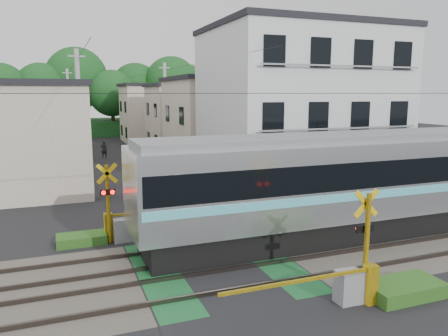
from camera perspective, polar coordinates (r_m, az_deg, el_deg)
name	(u,v)px	position (r m, az deg, el deg)	size (l,w,h in m)	color
ground	(217,267)	(14.64, -0.98, -12.77)	(120.00, 120.00, 0.00)	black
track_bed	(217,266)	(14.62, -0.98, -12.64)	(120.00, 120.00, 0.14)	#47423A
crossing_signal_near	(353,278)	(12.55, 16.54, -13.62)	(4.74, 0.65, 3.09)	yellow
crossing_signal_far	(120,223)	(17.21, -13.42, -7.06)	(4.74, 0.65, 3.09)	yellow
apartment_block	(299,110)	(25.80, 9.72, 7.49)	(10.20, 8.36, 9.30)	silver
houses_row	(117,121)	(39.01, -13.78, 5.99)	(22.07, 31.35, 6.80)	beige
tree_hill	(96,96)	(61.81, -16.39, 9.04)	(40.00, 11.64, 11.63)	#194C1D
catenary	(372,147)	(16.68, 18.73, 2.65)	(60.00, 5.04, 7.00)	#2D2D33
utility_poles	(105,113)	(35.93, -15.31, 6.97)	(7.90, 42.00, 8.00)	#A5A5A0
pedestrian	(104,149)	(39.74, -15.41, 2.39)	(0.56, 0.37, 1.53)	black
weed_patches	(266,255)	(15.14, 5.53, -11.29)	(10.25, 8.80, 0.40)	#2D5E1E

